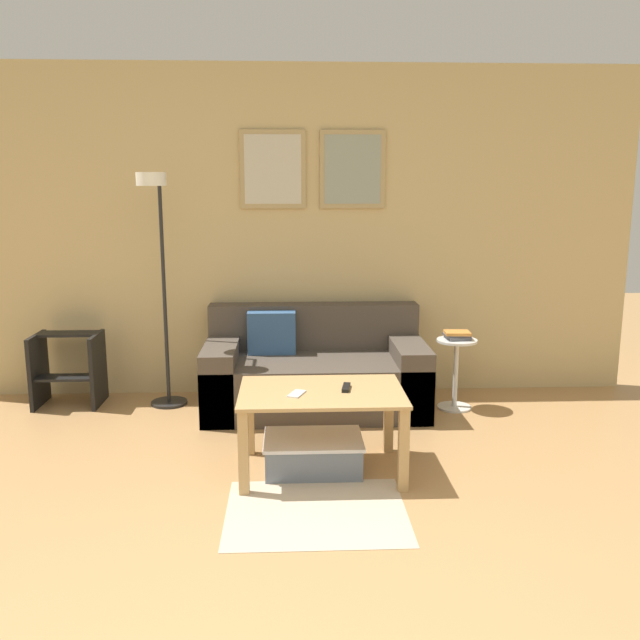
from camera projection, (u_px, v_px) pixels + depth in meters
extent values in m
cube|color=tan|center=(279.00, 233.00, 5.30)|extent=(5.60, 0.06, 2.55)
cube|color=tan|center=(273.00, 169.00, 5.16)|extent=(0.50, 0.02, 0.59)
cube|color=beige|center=(273.00, 169.00, 5.15)|extent=(0.43, 0.01, 0.52)
cube|color=tan|center=(353.00, 169.00, 5.18)|extent=(0.50, 0.02, 0.59)
cube|color=#939E8E|center=(353.00, 169.00, 5.17)|extent=(0.43, 0.01, 0.52)
cube|color=#C1B299|center=(316.00, 512.00, 3.47)|extent=(0.93, 0.76, 0.01)
cube|color=#4C4238|center=(315.00, 383.00, 5.04)|extent=(1.62, 0.85, 0.39)
cube|color=#4C4238|center=(314.00, 326.00, 5.28)|extent=(1.62, 0.20, 0.35)
cube|color=#4C4238|center=(222.00, 377.00, 4.99)|extent=(0.24, 0.85, 0.51)
cube|color=#4C4238|center=(407.00, 375.00, 5.05)|extent=(0.24, 0.85, 0.51)
cube|color=#335684|center=(272.00, 333.00, 5.10)|extent=(0.36, 0.14, 0.32)
cube|color=tan|center=(322.00, 392.00, 3.88)|extent=(0.94, 0.64, 0.02)
cube|color=tan|center=(244.00, 453.00, 3.63)|extent=(0.06, 0.06, 0.47)
cube|color=tan|center=(403.00, 450.00, 3.67)|extent=(0.06, 0.06, 0.47)
cube|color=tan|center=(250.00, 418.00, 4.18)|extent=(0.06, 0.06, 0.47)
cube|color=tan|center=(389.00, 415.00, 4.22)|extent=(0.06, 0.06, 0.47)
cube|color=slate|center=(313.00, 455.00, 3.97)|extent=(0.55, 0.38, 0.18)
cube|color=silver|center=(313.00, 439.00, 3.95)|extent=(0.58, 0.40, 0.02)
cylinder|color=black|center=(169.00, 403.00, 5.19)|extent=(0.27, 0.27, 0.02)
cylinder|color=black|center=(164.00, 292.00, 5.02)|extent=(0.03, 0.03, 1.70)
cylinder|color=black|center=(155.00, 175.00, 4.71)|extent=(0.02, 0.28, 0.02)
cylinder|color=white|center=(151.00, 179.00, 4.58)|extent=(0.20, 0.20, 0.09)
cylinder|color=silver|center=(454.00, 407.00, 5.09)|extent=(0.25, 0.25, 0.01)
cylinder|color=silver|center=(456.00, 374.00, 5.04)|extent=(0.04, 0.04, 0.50)
cylinder|color=silver|center=(457.00, 341.00, 4.99)|extent=(0.30, 0.30, 0.02)
cube|color=#4C4C51|center=(458.00, 338.00, 4.99)|extent=(0.18, 0.17, 0.02)
cube|color=#4C4C51|center=(457.00, 335.00, 5.00)|extent=(0.19, 0.16, 0.01)
cube|color=#D18438|center=(457.00, 333.00, 4.99)|extent=(0.19, 0.16, 0.02)
cube|color=black|center=(346.00, 387.00, 3.90)|extent=(0.06, 0.15, 0.02)
cube|color=silver|center=(297.00, 394.00, 3.80)|extent=(0.11, 0.15, 0.01)
cube|color=black|center=(38.00, 370.00, 5.11)|extent=(0.03, 0.38, 0.55)
cube|color=black|center=(98.00, 369.00, 5.13)|extent=(0.03, 0.38, 0.55)
cube|color=black|center=(66.00, 378.00, 5.07)|extent=(0.42, 0.17, 0.02)
cube|color=black|center=(69.00, 334.00, 5.14)|extent=(0.42, 0.17, 0.02)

